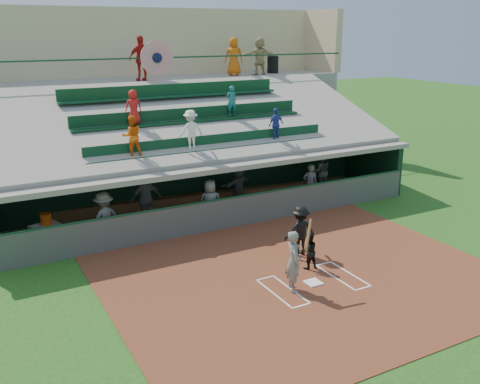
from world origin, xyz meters
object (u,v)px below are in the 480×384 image
batter_at_plate (294,261)px  trash_bin (273,65)px  water_cooler (46,219)px  catcher (309,251)px  home_plate (313,283)px  white_table (46,236)px

batter_at_plate → trash_bin: (7.56, 13.44, 4.15)m
batter_at_plate → water_cooler: size_ratio=5.44×
catcher → trash_bin: (6.39, 12.51, 4.47)m
home_plate → water_cooler: (-6.03, 6.23, 0.94)m
trash_bin → home_plate: bearing=-117.1°
catcher → white_table: bearing=-34.2°
catcher → home_plate: bearing=68.3°
batter_at_plate → white_table: bearing=130.6°
catcher → trash_bin: 14.74m
trash_bin → batter_at_plate: bearing=-119.4°
catcher → trash_bin: size_ratio=1.26×
home_plate → white_table: bearing=134.5°
catcher → white_table: (-6.53, 5.34, -0.15)m
home_plate → batter_at_plate: (-0.73, -0.07, 0.85)m
white_table → home_plate: bearing=-62.4°
water_cooler → trash_bin: bearing=29.0°
batter_at_plate → trash_bin: 15.97m
batter_at_plate → catcher: (1.17, 0.93, -0.32)m
white_table → water_cooler: water_cooler is taller
water_cooler → trash_bin: trash_bin is taller
batter_at_plate → catcher: size_ratio=1.79×
batter_at_plate → catcher: 1.53m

